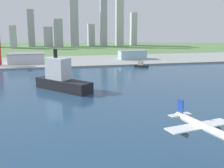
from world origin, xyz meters
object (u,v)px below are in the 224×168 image
at_px(warehouse_main, 27,58).
at_px(airplane_landing, 202,126).
at_px(tugboat_small, 141,65).
at_px(warehouse_annex, 132,55).
at_px(cargo_ship, 61,79).

bearing_deg(warehouse_main, airplane_landing, -76.09).
bearing_deg(tugboat_small, warehouse_main, 156.63).
height_order(airplane_landing, tugboat_small, airplane_landing).
xyz_separation_m(warehouse_main, warehouse_annex, (186.14, 7.66, -0.22)).
height_order(airplane_landing, warehouse_main, airplane_landing).
distance_m(cargo_ship, warehouse_annex, 256.83).
distance_m(airplane_landing, tugboat_small, 333.51).
distance_m(airplane_landing, cargo_ship, 199.04).
relative_size(airplane_landing, warehouse_annex, 0.79).
relative_size(airplane_landing, cargo_ship, 0.61).
bearing_deg(warehouse_annex, warehouse_main, -177.64).
xyz_separation_m(cargo_ship, warehouse_main, (-46.97, 208.19, -1.49)).
bearing_deg(cargo_ship, warehouse_annex, 57.19).
relative_size(tugboat_small, warehouse_main, 0.35).
bearing_deg(warehouse_annex, tugboat_small, -96.80).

